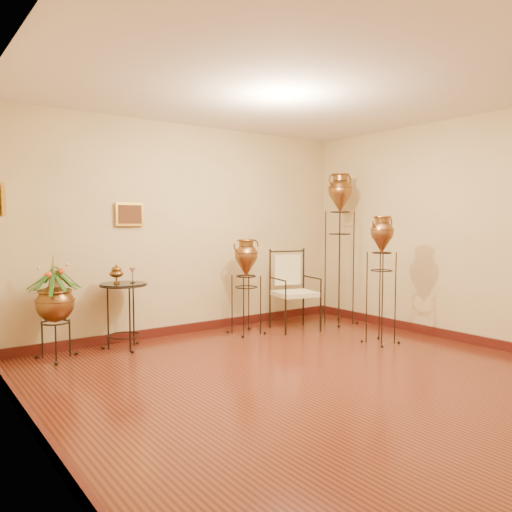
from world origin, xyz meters
TOP-DOWN VIEW (x-y plane):
  - ground at (0.00, 0.00)m, footprint 5.00×5.00m
  - room_shell at (-0.01, 0.01)m, footprint 5.02×5.02m
  - amphora_tall at (2.05, 1.68)m, footprint 0.58×0.58m
  - amphora_mid at (1.61, 0.54)m, footprint 0.45×0.45m
  - amphora_short at (0.57, 1.96)m, footprint 0.42×0.42m
  - planter_urn at (-1.84, 2.15)m, footprint 0.77×0.77m
  - armchair at (1.26, 1.76)m, footprint 0.73×0.70m
  - side_table at (-1.07, 2.15)m, footprint 0.65×0.65m

SIDE VIEW (x-z plane):
  - ground at x=0.00m, z-range 0.00..0.00m
  - side_table at x=-1.07m, z-range -0.09..0.91m
  - armchair at x=1.26m, z-range 0.00..1.11m
  - amphora_short at x=0.57m, z-range 0.00..1.30m
  - planter_urn at x=-1.84m, z-range 0.07..1.26m
  - amphora_mid at x=1.61m, z-range 0.01..1.61m
  - amphora_tall at x=2.05m, z-range 0.02..2.25m
  - room_shell at x=-0.01m, z-range 0.33..3.14m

